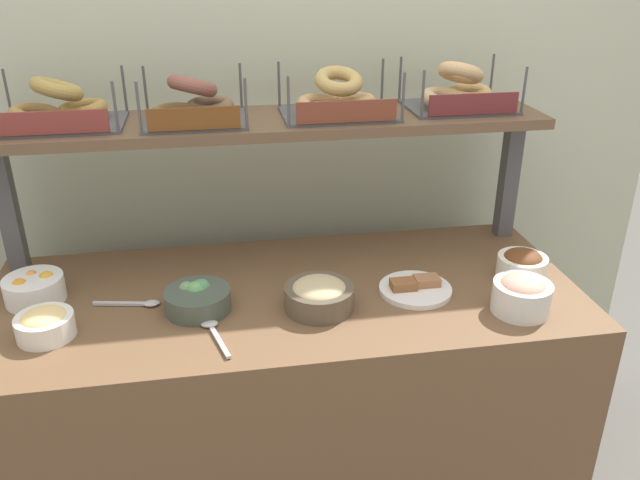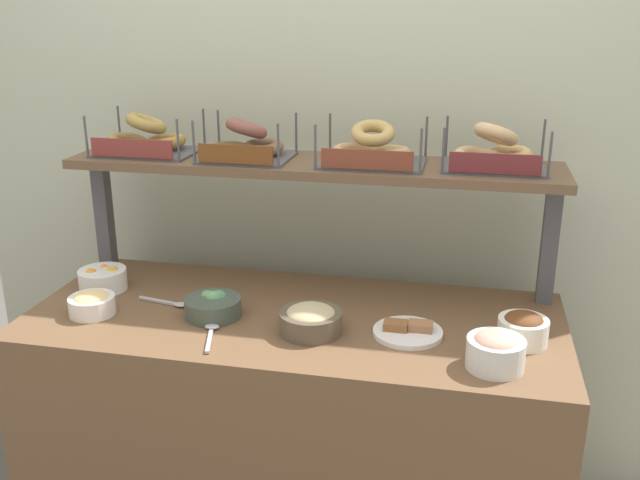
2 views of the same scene
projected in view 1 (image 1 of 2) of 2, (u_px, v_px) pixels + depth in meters
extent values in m
cube|color=beige|center=(263.00, 120.00, 2.16)|extent=(2.86, 0.06, 2.40)
cube|color=brown|center=(288.00, 411.00, 1.99)|extent=(1.66, 0.70, 0.85)
cube|color=#4C4C51|center=(8.00, 208.00, 1.85)|extent=(0.05, 0.05, 0.40)
cube|color=#4C4C51|center=(509.00, 177.00, 2.09)|extent=(0.05, 0.05, 0.40)
cube|color=brown|center=(271.00, 123.00, 1.88)|extent=(1.62, 0.32, 0.03)
cylinder|color=white|center=(522.00, 268.00, 1.86)|extent=(0.14, 0.14, 0.07)
ellipsoid|color=brown|center=(523.00, 259.00, 1.85)|extent=(0.11, 0.11, 0.05)
cylinder|color=brown|center=(319.00, 298.00, 1.72)|extent=(0.19, 0.19, 0.06)
ellipsoid|color=tan|center=(319.00, 289.00, 1.71)|extent=(0.15, 0.15, 0.05)
cylinder|color=#414E43|center=(198.00, 300.00, 1.71)|extent=(0.17, 0.17, 0.06)
sphere|color=#45A65B|center=(197.00, 290.00, 1.72)|extent=(0.04, 0.04, 0.04)
sphere|color=#5EA15F|center=(196.00, 291.00, 1.72)|extent=(0.05, 0.05, 0.05)
sphere|color=#5DAF3D|center=(199.00, 291.00, 1.71)|extent=(0.04, 0.04, 0.04)
sphere|color=#50895C|center=(201.00, 288.00, 1.73)|extent=(0.05, 0.05, 0.05)
sphere|color=#66915C|center=(187.00, 289.00, 1.72)|extent=(0.04, 0.04, 0.04)
cylinder|color=white|center=(34.00, 289.00, 1.75)|extent=(0.16, 0.16, 0.07)
sphere|color=orange|center=(20.00, 286.00, 1.72)|extent=(0.04, 0.04, 0.04)
sphere|color=#F69847|center=(32.00, 276.00, 1.77)|extent=(0.04, 0.04, 0.04)
sphere|color=gold|center=(47.00, 279.00, 1.76)|extent=(0.04, 0.04, 0.04)
cylinder|color=silver|center=(521.00, 297.00, 1.70)|extent=(0.15, 0.15, 0.08)
ellipsoid|color=#EEA78F|center=(523.00, 286.00, 1.69)|extent=(0.12, 0.12, 0.06)
cylinder|color=white|center=(45.00, 326.00, 1.60)|extent=(0.14, 0.14, 0.06)
ellipsoid|color=#F9D78C|center=(44.00, 318.00, 1.59)|extent=(0.11, 0.11, 0.04)
cylinder|color=white|center=(415.00, 290.00, 1.81)|extent=(0.20, 0.20, 0.01)
cube|color=brown|center=(403.00, 284.00, 1.79)|extent=(0.07, 0.05, 0.02)
cube|color=#9E6845|center=(427.00, 281.00, 1.81)|extent=(0.07, 0.05, 0.02)
cube|color=#B7B7BC|center=(220.00, 342.00, 1.57)|extent=(0.05, 0.14, 0.01)
ellipsoid|color=#B7B7BC|center=(210.00, 324.00, 1.65)|extent=(0.04, 0.03, 0.01)
cube|color=#B7B7BC|center=(119.00, 303.00, 1.74)|extent=(0.14, 0.04, 0.01)
ellipsoid|color=#B7B7BC|center=(152.00, 303.00, 1.74)|extent=(0.04, 0.03, 0.01)
cube|color=#4C4C51|center=(63.00, 124.00, 1.79)|extent=(0.33, 0.24, 0.01)
cylinder|color=#4C4C51|center=(115.00, 108.00, 1.68)|extent=(0.01, 0.01, 0.14)
cylinder|color=#4C4C51|center=(7.00, 94.00, 1.84)|extent=(0.01, 0.01, 0.14)
cylinder|color=#4C4C51|center=(124.00, 90.00, 1.89)|extent=(0.01, 0.01, 0.14)
cube|color=brown|center=(52.00, 123.00, 1.66)|extent=(0.28, 0.01, 0.06)
torus|color=olive|center=(36.00, 115.00, 1.73)|extent=(0.17, 0.17, 0.06)
torus|color=#A27B3E|center=(82.00, 110.00, 1.81)|extent=(0.15, 0.15, 0.05)
torus|color=#A48844|center=(57.00, 89.00, 1.74)|extent=(0.19, 0.19, 0.08)
cube|color=#4C4C51|center=(195.00, 121.00, 1.82)|extent=(0.29, 0.24, 0.01)
cylinder|color=#4C4C51|center=(139.00, 109.00, 1.67)|extent=(0.01, 0.01, 0.14)
cylinder|color=#4C4C51|center=(246.00, 105.00, 1.71)|extent=(0.01, 0.01, 0.14)
cylinder|color=#4C4C51|center=(145.00, 91.00, 1.88)|extent=(0.01, 0.01, 0.14)
cylinder|color=#4C4C51|center=(241.00, 87.00, 1.92)|extent=(0.01, 0.01, 0.14)
cube|color=brown|center=(194.00, 119.00, 1.70)|extent=(0.24, 0.01, 0.06)
torus|color=brown|center=(176.00, 114.00, 1.78)|extent=(0.20, 0.20, 0.05)
torus|color=brown|center=(210.00, 107.00, 1.85)|extent=(0.19, 0.19, 0.05)
torus|color=brown|center=(192.00, 86.00, 1.78)|extent=(0.20, 0.20, 0.08)
cube|color=#4C4C51|center=(338.00, 114.00, 1.89)|extent=(0.33, 0.24, 0.01)
cylinder|color=#4C4C51|center=(289.00, 103.00, 1.74)|extent=(0.01, 0.01, 0.14)
cylinder|color=#4C4C51|center=(403.00, 98.00, 1.79)|extent=(0.01, 0.01, 0.14)
cylinder|color=#4C4C51|center=(279.00, 85.00, 1.94)|extent=(0.01, 0.01, 0.14)
cylinder|color=#4C4C51|center=(382.00, 82.00, 1.99)|extent=(0.01, 0.01, 0.14)
cube|color=brown|center=(347.00, 112.00, 1.77)|extent=(0.28, 0.01, 0.06)
torus|color=tan|center=(321.00, 106.00, 1.84)|extent=(0.20, 0.20, 0.06)
torus|color=tan|center=(352.00, 101.00, 1.92)|extent=(0.15, 0.15, 0.05)
torus|color=tan|center=(339.00, 81.00, 1.85)|extent=(0.16, 0.16, 0.08)
cube|color=#4C4C51|center=(458.00, 107.00, 1.97)|extent=(0.32, 0.24, 0.01)
cylinder|color=#4C4C51|center=(423.00, 95.00, 1.82)|extent=(0.01, 0.01, 0.14)
cylinder|color=#4C4C51|center=(524.00, 91.00, 1.87)|extent=(0.01, 0.01, 0.14)
cylinder|color=#4C4C51|center=(400.00, 80.00, 2.03)|extent=(0.01, 0.01, 0.14)
cylinder|color=#4C4C51|center=(492.00, 76.00, 2.07)|extent=(0.01, 0.01, 0.14)
cube|color=maroon|center=(474.00, 104.00, 1.85)|extent=(0.27, 0.01, 0.06)
torus|color=tan|center=(445.00, 99.00, 1.92)|extent=(0.20, 0.20, 0.06)
torus|color=tan|center=(469.00, 94.00, 2.00)|extent=(0.20, 0.20, 0.05)
torus|color=#DCB27C|center=(461.00, 73.00, 1.93)|extent=(0.20, 0.20, 0.09)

